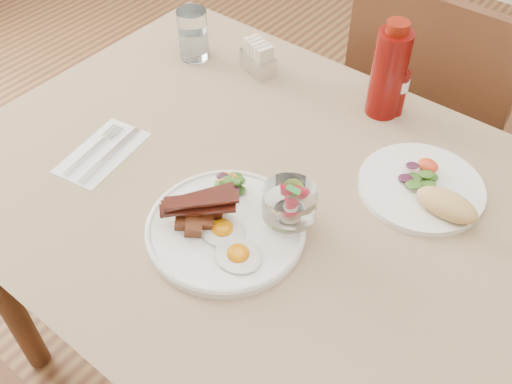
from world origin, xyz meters
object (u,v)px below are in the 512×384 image
object	(u,v)px
table	(289,233)
chair_far	(428,120)
second_plate	(427,190)
hot_sauce_bottle	(399,90)
water_glass	(193,37)
sugar_caddy	(258,59)
ketchup_bottle	(389,72)
fruit_cup	(290,203)
main_plate	(226,229)

from	to	relation	value
table	chair_far	size ratio (longest dim) A/B	1.43
second_plate	hot_sauce_bottle	xyz separation A→B (m)	(-0.17, 0.18, 0.04)
chair_far	water_glass	size ratio (longest dim) A/B	7.75
hot_sauce_bottle	sugar_caddy	size ratio (longest dim) A/B	1.26
second_plate	water_glass	size ratio (longest dim) A/B	2.01
hot_sauce_bottle	sugar_caddy	bearing A→B (deg)	-169.12
chair_far	second_plate	xyz separation A→B (m)	(0.19, -0.49, 0.24)
second_plate	hot_sauce_bottle	bearing A→B (deg)	132.12
chair_far	water_glass	world-z (taller)	chair_far
ketchup_bottle	hot_sauce_bottle	xyz separation A→B (m)	(0.03, 0.01, -0.04)
fruit_cup	ketchup_bottle	size ratio (longest dim) A/B	0.44
hot_sauce_bottle	sugar_caddy	world-z (taller)	hot_sauce_bottle
chair_far	hot_sauce_bottle	distance (m)	0.42
chair_far	second_plate	world-z (taller)	chair_far
hot_sauce_bottle	water_glass	xyz separation A→B (m)	(-0.49, -0.11, -0.01)
second_plate	hot_sauce_bottle	world-z (taller)	hot_sauce_bottle
chair_far	hot_sauce_bottle	bearing A→B (deg)	-86.18
fruit_cup	second_plate	world-z (taller)	fruit_cup
fruit_cup	second_plate	distance (m)	0.28
ketchup_bottle	water_glass	bearing A→B (deg)	-168.58
sugar_caddy	water_glass	size ratio (longest dim) A/B	0.82
water_glass	table	bearing A→B (deg)	-27.99
fruit_cup	main_plate	bearing A→B (deg)	-137.70
second_plate	ketchup_bottle	distance (m)	0.27
second_plate	sugar_caddy	world-z (taller)	sugar_caddy
second_plate	ketchup_bottle	xyz separation A→B (m)	(-0.19, 0.17, 0.08)
ketchup_bottle	water_glass	xyz separation A→B (m)	(-0.46, -0.09, -0.05)
table	second_plate	xyz separation A→B (m)	(0.19, 0.17, 0.10)
ketchup_bottle	chair_far	bearing A→B (deg)	89.13
hot_sauce_bottle	water_glass	size ratio (longest dim) A/B	1.03
main_plate	fruit_cup	world-z (taller)	fruit_cup
hot_sauce_bottle	water_glass	world-z (taller)	hot_sauce_bottle
main_plate	fruit_cup	distance (m)	0.12
second_plate	fruit_cup	bearing A→B (deg)	-124.71
fruit_cup	sugar_caddy	size ratio (longest dim) A/B	0.96
main_plate	sugar_caddy	distance (m)	0.49
table	water_glass	xyz separation A→B (m)	(-0.47, 0.25, 0.14)
second_plate	water_glass	distance (m)	0.66
table	fruit_cup	distance (m)	0.17
main_plate	sugar_caddy	xyz separation A→B (m)	(-0.26, 0.42, 0.03)
fruit_cup	water_glass	world-z (taller)	water_glass
sugar_caddy	ketchup_bottle	bearing A→B (deg)	28.17
table	main_plate	bearing A→B (deg)	-110.62
fruit_cup	water_glass	bearing A→B (deg)	148.79
chair_far	hot_sauce_bottle	size ratio (longest dim) A/B	7.50
main_plate	ketchup_bottle	bearing A→B (deg)	84.72
chair_far	hot_sauce_bottle	xyz separation A→B (m)	(0.02, -0.31, 0.29)
chair_far	fruit_cup	distance (m)	0.78
water_glass	hot_sauce_bottle	bearing A→B (deg)	12.19
hot_sauce_bottle	fruit_cup	bearing A→B (deg)	-88.31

